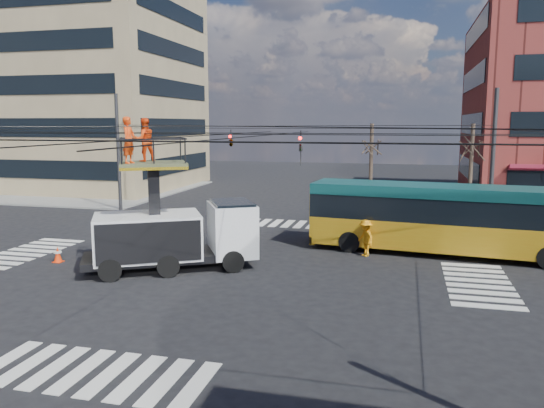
{
  "coord_description": "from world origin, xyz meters",
  "views": [
    {
      "loc": [
        7.16,
        -20.71,
        6.02
      ],
      "look_at": [
        1.28,
        2.52,
        2.36
      ],
      "focal_mm": 35.0,
      "sensor_mm": 36.0,
      "label": 1
    }
  ],
  "objects": [
    {
      "name": "tree_b",
      "position": [
        11.0,
        13.5,
        4.63
      ],
      "size": [
        2.0,
        2.0,
        6.0
      ],
      "color": "#382B21",
      "rests_on": "ground"
    },
    {
      "name": "traffic_cone",
      "position": [
        -7.47,
        -1.15,
        0.35
      ],
      "size": [
        0.36,
        0.36,
        0.69
      ],
      "primitive_type": "cone",
      "color": "#FF370A",
      "rests_on": "ground"
    },
    {
      "name": "ground",
      "position": [
        0.0,
        0.0,
        0.0
      ],
      "size": [
        120.0,
        120.0,
        0.0
      ],
      "primitive_type": "plane",
      "color": "black",
      "rests_on": "ground"
    },
    {
      "name": "crosswalks",
      "position": [
        0.0,
        0.0,
        0.01
      ],
      "size": [
        22.4,
        22.4,
        0.02
      ],
      "primitive_type": null,
      "color": "silver",
      "rests_on": "ground"
    },
    {
      "name": "overhead_network",
      "position": [
        -0.07,
        0.4,
        4.29
      ],
      "size": [
        24.24,
        24.24,
        8.0
      ],
      "color": "#2D2D30",
      "rests_on": "ground"
    },
    {
      "name": "sidewalk_nw",
      "position": [
        -21.0,
        21.0,
        0.06
      ],
      "size": [
        18.0,
        18.0,
        0.12
      ],
      "primitive_type": "cube",
      "color": "slate",
      "rests_on": "ground"
    },
    {
      "name": "tree_a",
      "position": [
        5.0,
        13.5,
        4.63
      ],
      "size": [
        2.0,
        2.0,
        6.0
      ],
      "color": "#382B21",
      "rests_on": "ground"
    },
    {
      "name": "building_tower",
      "position": [
        -21.98,
        23.98,
        15.0
      ],
      "size": [
        18.06,
        16.06,
        30.0
      ],
      "color": "#8B7A58",
      "rests_on": "ground"
    },
    {
      "name": "worker_ground",
      "position": [
        -5.81,
        0.08,
        0.84
      ],
      "size": [
        0.51,
        1.02,
        1.68
      ],
      "primitive_type": "imported",
      "rotation": [
        0.0,
        0.0,
        1.68
      ],
      "color": "orange",
      "rests_on": "ground"
    },
    {
      "name": "flagger",
      "position": [
        5.49,
        3.24,
        0.84
      ],
      "size": [
        1.15,
        1.25,
        1.69
      ],
      "primitive_type": "imported",
      "rotation": [
        0.0,
        0.0,
        -0.94
      ],
      "color": "#FF9A10",
      "rests_on": "ground"
    },
    {
      "name": "city_bus",
      "position": [
        9.33,
        4.45,
        1.73
      ],
      "size": [
        13.18,
        4.02,
        3.2
      ],
      "rotation": [
        0.0,
        0.0,
        -0.11
      ],
      "color": "#C68812",
      "rests_on": "ground"
    },
    {
      "name": "utility_truck",
      "position": [
        -2.02,
        -0.86,
        2.05
      ],
      "size": [
        7.23,
        5.44,
        6.27
      ],
      "rotation": [
        0.0,
        0.0,
        0.51
      ],
      "color": "black",
      "rests_on": "ground"
    }
  ]
}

